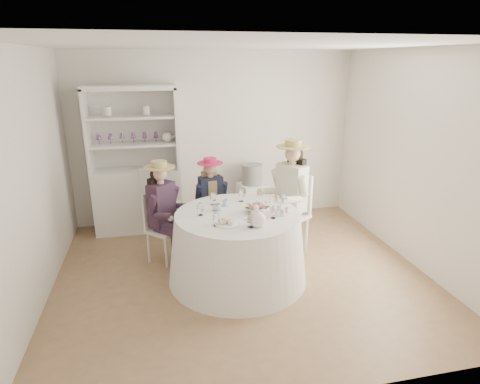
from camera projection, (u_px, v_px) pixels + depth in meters
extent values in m
plane|color=olive|center=(242.00, 274.00, 5.02)|extent=(4.50, 4.50, 0.00)
plane|color=white|center=(242.00, 45.00, 4.17)|extent=(4.50, 4.50, 0.00)
plane|color=silver|center=(215.00, 138.00, 6.45)|extent=(4.50, 0.00, 4.50)
plane|color=silver|center=(305.00, 245.00, 2.74)|extent=(4.50, 0.00, 4.50)
plane|color=silver|center=(30.00, 182.00, 4.14)|extent=(0.00, 4.50, 4.50)
plane|color=silver|center=(416.00, 160.00, 5.05)|extent=(0.00, 4.50, 4.50)
cone|color=white|center=(237.00, 247.00, 4.81)|extent=(1.67, 1.67, 0.82)
cylinder|color=white|center=(237.00, 214.00, 4.68)|extent=(1.47, 1.47, 0.02)
cube|color=silver|center=(139.00, 199.00, 6.22)|extent=(1.31, 0.50, 0.98)
cube|color=silver|center=(133.00, 127.00, 6.08)|extent=(1.31, 0.05, 1.20)
cube|color=silver|center=(129.00, 88.00, 5.69)|extent=(1.31, 0.50, 0.07)
cube|color=silver|center=(87.00, 131.00, 5.75)|extent=(0.05, 0.49, 1.20)
cube|color=silver|center=(176.00, 128.00, 6.00)|extent=(0.05, 0.49, 1.20)
cube|color=silver|center=(134.00, 144.00, 5.94)|extent=(1.22, 0.44, 0.03)
cube|color=silver|center=(132.00, 117.00, 5.82)|extent=(1.22, 0.44, 0.03)
sphere|color=white|center=(167.00, 137.00, 6.02)|extent=(0.15, 0.15, 0.15)
cube|color=silver|center=(252.00, 202.00, 6.63)|extent=(0.48, 0.48, 0.63)
cylinder|color=black|center=(252.00, 174.00, 6.48)|extent=(0.43, 0.43, 0.33)
cube|color=silver|center=(164.00, 230.00, 5.24)|extent=(0.54, 0.54, 0.04)
cylinder|color=silver|center=(166.00, 253.00, 5.11)|extent=(0.03, 0.03, 0.42)
cylinder|color=silver|center=(182.00, 244.00, 5.36)|extent=(0.03, 0.03, 0.42)
cylinder|color=silver|center=(149.00, 247.00, 5.27)|extent=(0.03, 0.03, 0.42)
cylinder|color=silver|center=(165.00, 238.00, 5.51)|extent=(0.03, 0.03, 0.42)
cube|color=silver|center=(153.00, 209.00, 5.25)|extent=(0.28, 0.28, 0.48)
cube|color=black|center=(162.00, 204.00, 5.14)|extent=(0.38, 0.38, 0.56)
cube|color=black|center=(166.00, 229.00, 5.09)|extent=(0.32, 0.32, 0.12)
cylinder|color=black|center=(175.00, 252.00, 5.11)|extent=(0.10, 0.10, 0.44)
cylinder|color=black|center=(153.00, 204.00, 4.94)|extent=(0.18, 0.18, 0.26)
cube|color=black|center=(175.00, 224.00, 5.23)|extent=(0.32, 0.32, 0.12)
cylinder|color=black|center=(184.00, 247.00, 5.25)|extent=(0.10, 0.10, 0.44)
cylinder|color=black|center=(174.00, 195.00, 5.26)|extent=(0.18, 0.18, 0.26)
cylinder|color=#D8A889|center=(160.00, 182.00, 5.05)|extent=(0.09, 0.09, 0.08)
sphere|color=#D8A889|center=(160.00, 174.00, 5.01)|extent=(0.18, 0.18, 0.18)
sphere|color=black|center=(157.00, 174.00, 5.04)|extent=(0.18, 0.18, 0.18)
cube|color=black|center=(156.00, 191.00, 5.13)|extent=(0.22, 0.22, 0.37)
cylinder|color=tan|center=(159.00, 167.00, 4.99)|extent=(0.39, 0.39, 0.01)
cylinder|color=tan|center=(159.00, 164.00, 4.97)|extent=(0.19, 0.19, 0.08)
cube|color=silver|center=(212.00, 217.00, 5.76)|extent=(0.42, 0.42, 0.04)
cylinder|color=silver|center=(205.00, 235.00, 5.65)|extent=(0.03, 0.03, 0.40)
cylinder|color=silver|center=(225.00, 232.00, 5.75)|extent=(0.03, 0.03, 0.40)
cylinder|color=silver|center=(200.00, 228.00, 5.90)|extent=(0.03, 0.03, 0.40)
cylinder|color=silver|center=(218.00, 225.00, 6.00)|extent=(0.03, 0.03, 0.40)
cube|color=silver|center=(208.00, 197.00, 5.82)|extent=(0.34, 0.08, 0.45)
cube|color=#1B2036|center=(211.00, 194.00, 5.67)|extent=(0.35, 0.23, 0.52)
cube|color=tan|center=(211.00, 194.00, 5.67)|extent=(0.16, 0.22, 0.45)
cube|color=#1B2036|center=(208.00, 215.00, 5.61)|extent=(0.17, 0.32, 0.11)
cylinder|color=#1B2036|center=(212.00, 237.00, 5.59)|extent=(0.09, 0.09, 0.41)
cylinder|color=#1B2036|center=(199.00, 193.00, 5.55)|extent=(0.11, 0.17, 0.25)
cube|color=#1B2036|center=(219.00, 214.00, 5.67)|extent=(0.17, 0.32, 0.11)
cylinder|color=#1B2036|center=(223.00, 235.00, 5.64)|extent=(0.09, 0.09, 0.41)
cylinder|color=#1B2036|center=(224.00, 189.00, 5.68)|extent=(0.11, 0.17, 0.25)
cylinder|color=#D8A889|center=(210.00, 176.00, 5.58)|extent=(0.08, 0.08, 0.07)
sphere|color=#D8A889|center=(210.00, 169.00, 5.55)|extent=(0.17, 0.17, 0.17)
sphere|color=tan|center=(209.00, 169.00, 5.59)|extent=(0.17, 0.17, 0.17)
cube|color=tan|center=(209.00, 183.00, 5.69)|extent=(0.22, 0.11, 0.34)
cylinder|color=#DF215E|center=(210.00, 163.00, 5.53)|extent=(0.36, 0.36, 0.01)
cylinder|color=#DF215E|center=(210.00, 160.00, 5.51)|extent=(0.18, 0.18, 0.07)
cube|color=silver|center=(289.00, 216.00, 5.54)|extent=(0.60, 0.60, 0.04)
cylinder|color=silver|center=(271.00, 232.00, 5.63)|extent=(0.04, 0.04, 0.49)
cylinder|color=silver|center=(290.00, 240.00, 5.38)|extent=(0.04, 0.04, 0.49)
cylinder|color=silver|center=(287.00, 226.00, 5.85)|extent=(0.04, 0.04, 0.49)
cylinder|color=silver|center=(306.00, 233.00, 5.60)|extent=(0.04, 0.04, 0.49)
cube|color=silver|center=(300.00, 192.00, 5.57)|extent=(0.24, 0.38, 0.55)
cube|color=beige|center=(291.00, 187.00, 5.42)|extent=(0.39, 0.46, 0.64)
cube|color=beige|center=(278.00, 210.00, 5.49)|extent=(0.40, 0.31, 0.13)
cylinder|color=beige|center=(269.00, 236.00, 5.50)|extent=(0.11, 0.11, 0.51)
cylinder|color=beige|center=(277.00, 179.00, 5.53)|extent=(0.22, 0.18, 0.30)
cube|color=beige|center=(289.00, 214.00, 5.35)|extent=(0.40, 0.31, 0.13)
cylinder|color=beige|center=(280.00, 240.00, 5.36)|extent=(0.11, 0.11, 0.51)
cylinder|color=beige|center=(303.00, 186.00, 5.21)|extent=(0.22, 0.18, 0.30)
cylinder|color=#D8A889|center=(293.00, 163.00, 5.31)|extent=(0.10, 0.10, 0.09)
sphere|color=#D8A889|center=(293.00, 154.00, 5.28)|extent=(0.21, 0.21, 0.21)
sphere|color=black|center=(295.00, 155.00, 5.31)|extent=(0.21, 0.21, 0.21)
cube|color=black|center=(296.00, 173.00, 5.42)|extent=(0.21, 0.27, 0.42)
cylinder|color=tan|center=(293.00, 146.00, 5.24)|extent=(0.44, 0.44, 0.01)
cylinder|color=tan|center=(293.00, 143.00, 5.23)|extent=(0.22, 0.22, 0.09)
cube|color=silver|center=(162.00, 203.00, 6.07)|extent=(0.61, 0.61, 0.04)
cylinder|color=silver|center=(179.00, 217.00, 6.21)|extent=(0.04, 0.04, 0.48)
cylinder|color=silver|center=(161.00, 213.00, 6.37)|extent=(0.04, 0.04, 0.48)
cylinder|color=silver|center=(165.00, 224.00, 5.92)|extent=(0.04, 0.04, 0.48)
cylinder|color=silver|center=(146.00, 220.00, 6.08)|extent=(0.04, 0.04, 0.48)
cube|color=silver|center=(152.00, 188.00, 5.81)|extent=(0.33, 0.29, 0.54)
imported|color=white|center=(217.00, 208.00, 4.75)|extent=(0.12, 0.12, 0.08)
imported|color=white|center=(225.00, 203.00, 4.92)|extent=(0.09, 0.09, 0.07)
imported|color=white|center=(257.00, 206.00, 4.82)|extent=(0.10, 0.10, 0.07)
imported|color=white|center=(254.00, 210.00, 4.70)|extent=(0.28, 0.28, 0.05)
sphere|color=#CF6774|center=(261.00, 205.00, 4.68)|extent=(0.07, 0.07, 0.07)
sphere|color=white|center=(258.00, 204.00, 4.72)|extent=(0.07, 0.07, 0.07)
sphere|color=#CF6774|center=(254.00, 204.00, 4.72)|extent=(0.07, 0.07, 0.07)
sphere|color=white|center=(251.00, 205.00, 4.68)|extent=(0.07, 0.07, 0.07)
sphere|color=#CF6774|center=(252.00, 207.00, 4.64)|extent=(0.07, 0.07, 0.07)
sphere|color=white|center=(256.00, 208.00, 4.62)|extent=(0.07, 0.07, 0.07)
sphere|color=#CF6774|center=(260.00, 207.00, 4.64)|extent=(0.07, 0.07, 0.07)
sphere|color=white|center=(257.00, 219.00, 4.29)|extent=(0.18, 0.18, 0.18)
cylinder|color=white|center=(268.00, 218.00, 4.31)|extent=(0.11, 0.03, 0.09)
cylinder|color=white|center=(258.00, 211.00, 4.27)|extent=(0.04, 0.04, 0.02)
cylinder|color=white|center=(227.00, 223.00, 4.38)|extent=(0.29, 0.29, 0.01)
cube|color=beige|center=(223.00, 222.00, 4.34)|extent=(0.07, 0.04, 0.03)
cube|color=beige|center=(227.00, 220.00, 4.37)|extent=(0.08, 0.06, 0.03)
cube|color=beige|center=(232.00, 220.00, 4.40)|extent=(0.08, 0.07, 0.03)
cube|color=beige|center=(224.00, 219.00, 4.40)|extent=(0.08, 0.08, 0.03)
cube|color=beige|center=(231.00, 222.00, 4.34)|extent=(0.07, 0.08, 0.03)
cylinder|color=white|center=(281.00, 213.00, 4.68)|extent=(0.23, 0.23, 0.01)
cylinder|color=white|center=(281.00, 207.00, 4.66)|extent=(0.02, 0.02, 0.15)
cylinder|color=white|center=(281.00, 201.00, 4.64)|extent=(0.17, 0.17, 0.01)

